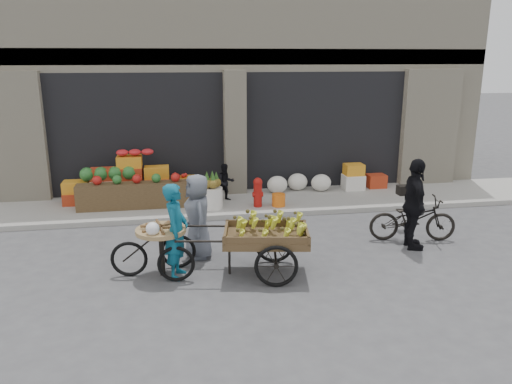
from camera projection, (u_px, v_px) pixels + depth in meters
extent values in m
plane|color=#424244|center=(273.00, 273.00, 8.59)|extent=(80.00, 80.00, 0.00)
cube|color=gray|center=(240.00, 203.00, 12.47)|extent=(18.00, 2.20, 0.12)
cube|color=beige|center=(221.00, 60.00, 15.47)|extent=(14.00, 6.00, 7.00)
cube|color=gray|center=(232.00, 57.00, 12.74)|extent=(14.00, 0.30, 0.40)
cube|color=black|center=(139.00, 131.00, 13.46)|extent=(4.40, 1.60, 3.10)
cube|color=black|center=(316.00, 127.00, 14.26)|extent=(4.40, 1.60, 3.10)
cube|color=beige|center=(234.00, 133.00, 13.05)|extent=(0.55, 0.80, 3.22)
cube|color=brown|center=(138.00, 195.00, 11.83)|extent=(2.80, 0.45, 0.60)
sphere|color=#1E5923|center=(108.00, 174.00, 12.08)|extent=(0.34, 0.34, 0.34)
cylinder|color=silver|center=(212.00, 198.00, 11.79)|extent=(0.52, 0.52, 0.50)
cylinder|color=#A5140F|center=(258.00, 195.00, 11.92)|extent=(0.20, 0.20, 0.56)
sphere|color=#A5140F|center=(258.00, 182.00, 11.83)|extent=(0.22, 0.22, 0.22)
cylinder|color=orange|center=(279.00, 200.00, 11.98)|extent=(0.32, 0.32, 0.30)
ellipsoid|color=silver|center=(299.00, 184.00, 13.24)|extent=(1.70, 0.60, 0.44)
imported|color=black|center=(226.00, 182.00, 12.37)|extent=(0.51, 0.43, 0.93)
cube|color=brown|center=(266.00, 238.00, 8.38)|extent=(1.55, 1.15, 0.13)
torus|color=black|center=(276.00, 266.00, 7.97)|extent=(0.71, 0.18, 0.71)
torus|color=black|center=(274.00, 244.00, 8.94)|extent=(0.71, 0.18, 0.71)
cylinder|color=black|center=(229.00, 258.00, 8.47)|extent=(0.05, 0.05, 0.59)
imported|color=#0E556F|center=(176.00, 231.00, 8.24)|extent=(0.51, 0.66, 1.62)
cylinder|color=#9E7F51|center=(161.00, 231.00, 8.29)|extent=(0.90, 0.90, 0.07)
cube|color=black|center=(162.00, 253.00, 8.40)|extent=(0.09, 0.09, 0.80)
torus|color=black|center=(176.00, 264.00, 8.17)|extent=(0.62, 0.11, 0.62)
torus|color=black|center=(178.00, 251.00, 8.71)|extent=(0.62, 0.11, 0.62)
torus|color=black|center=(129.00, 259.00, 8.37)|extent=(0.62, 0.11, 0.62)
imported|color=slate|center=(198.00, 216.00, 9.08)|extent=(0.62, 0.84, 1.57)
imported|color=black|center=(413.00, 219.00, 10.00)|extent=(1.80, 0.91, 0.90)
imported|color=black|center=(414.00, 204.00, 9.48)|extent=(0.62, 1.10, 1.76)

